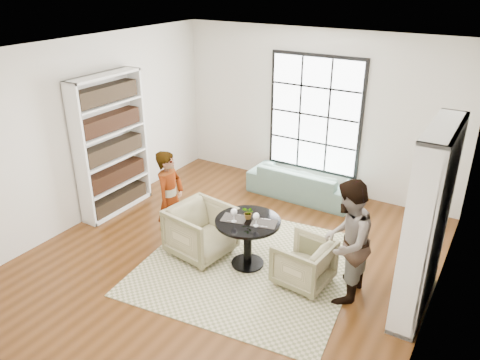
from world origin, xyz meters
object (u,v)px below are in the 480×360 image
Objects in this scene: pedestal_table at (248,233)px; person_right at (346,242)px; sofa at (302,182)px; person_left at (170,199)px; wine_glass_right at (256,217)px; armchair_left at (201,231)px; flower_centerpiece at (248,213)px; wine_glass_left at (234,212)px; armchair_right at (303,263)px.

person_right reaches higher than pedestal_table.
person_left reaches higher than sofa.
pedestal_table is 0.39m from wine_glass_right.
sofa is 2.81m from person_left.
pedestal_table is at bearing -73.56° from armchair_left.
person_right is at bearing -0.64° from flower_centerpiece.
flower_centerpiece reaches higher than armchair_left.
armchair_left is 0.67m from person_left.
sofa is at bearing -29.78° from person_left.
person_right is 8.66× the size of flower_centerpiece.
sofa is 2.34× the size of armchair_left.
armchair_left reaches higher than pedestal_table.
pedestal_table is 4.61× the size of wine_glass_right.
person_left is 1.47m from wine_glass_right.
armchair_left is 4.15× the size of wine_glass_left.
person_left is (-1.03, -2.57, 0.48)m from sofa.
person_right reaches higher than wine_glass_right.
sofa is 2.68m from wine_glass_left.
flower_centerpiece is (-0.02, 0.04, 0.30)m from pedestal_table.
flower_centerpiece is at bearing 53.61° from wine_glass_left.
flower_centerpiece is (-0.87, 0.02, 0.51)m from armchair_right.
person_right reaches higher than wine_glass_left.
wine_glass_left is 1.08× the size of flower_centerpiece.
wine_glass_right is at bearing -75.56° from armchair_right.
flower_centerpiece reaches higher than sofa.
wine_glass_right is at bearing -97.21° from person_left.
armchair_right is at bearing -94.67° from person_left.
sofa is 2.69m from armchair_right.
person_left is 7.49× the size of wine_glass_left.
pedestal_table is 1.08× the size of armchair_left.
flower_centerpiece is at bearing -91.70° from person_left.
flower_centerpiece reaches higher than pedestal_table.
person_left is at bearing 98.74° from armchair_left.
person_right is at bearing 4.84° from wine_glass_right.
person_left is 2.70m from person_right.
pedestal_table is at bearing -82.63° from armchair_right.
armchair_left is at bearing -79.81° from armchair_right.
person_right is (2.14, 0.12, 0.44)m from armchair_left.
armchair_left is 4.47× the size of flower_centerpiece.
wine_glass_right is at bearing -32.44° from flower_centerpiece.
armchair_left is 0.86m from flower_centerpiece.
pedestal_table is at bearing -93.55° from person_left.
wine_glass_right is (0.17, -0.08, 0.35)m from pedestal_table.
flower_centerpiece is (0.13, 0.17, -0.05)m from wine_glass_left.
wine_glass_left is 0.32m from wine_glass_right.
flower_centerpiece is at bearing -93.62° from person_right.
armchair_left reaches higher than armchair_right.
armchair_left is 4.26× the size of wine_glass_right.
wine_glass_right is (-1.23, -0.10, 0.06)m from person_right.
person_left is at bearing 69.27° from sofa.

